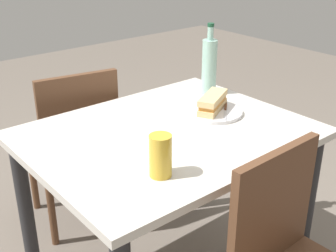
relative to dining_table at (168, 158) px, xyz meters
The scene contains 7 objects.
dining_table is the anchor object (origin of this frame).
chair_near 0.63m from the dining_table, 82.11° to the right, with size 0.46×0.46×0.86m.
plate_near 0.28m from the dining_table, behind, with size 0.25×0.25×0.01m, color white.
baguette_sandwich_near 0.30m from the dining_table, behind, with size 0.20×0.15×0.07m.
knife_near 0.32m from the dining_table, behind, with size 0.14×0.13×0.01m.
water_bottle 0.53m from the dining_table, 153.72° to the right, with size 0.07×0.07×0.33m.
beer_glass 0.38m from the dining_table, 46.56° to the left, with size 0.07×0.07×0.14m, color gold.
Camera 1 is at (0.99, 1.20, 1.46)m, focal length 47.49 mm.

